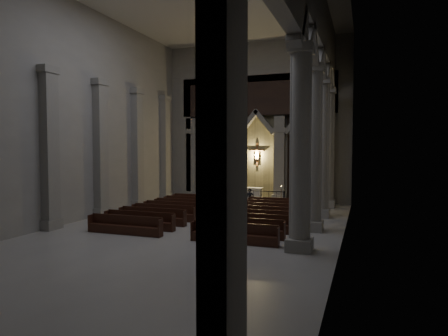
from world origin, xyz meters
name	(u,v)px	position (x,y,z in m)	size (l,w,h in m)	color
room	(196,75)	(0.00, 0.00, 7.60)	(24.00, 24.10, 12.00)	#A29F99
sanctuary_wall	(257,114)	(0.00, 11.54, 6.62)	(14.00, 0.77, 12.00)	gray
right_arcade	(314,68)	(5.50, 1.33, 7.83)	(1.00, 24.00, 12.00)	gray
left_pilasters	(120,150)	(-6.75, 3.50, 3.91)	(0.60, 13.00, 8.03)	gray
sanctuary_step	(253,201)	(0.00, 10.60, 0.07)	(8.50, 2.60, 0.15)	gray
altar	(251,193)	(-0.18, 10.56, 0.61)	(1.79, 0.72, 0.91)	silver
altar_rail	(246,195)	(0.00, 8.77, 0.72)	(5.48, 0.09, 1.08)	black
candle_stand_left	(210,198)	(-2.87, 9.05, 0.33)	(0.21, 0.21, 1.22)	#9D6530
candle_stand_right	(281,201)	(2.44, 9.06, 0.38)	(0.24, 0.24, 1.41)	#9D6530
pews	(213,216)	(0.00, 2.27, 0.28)	(9.26, 9.33, 0.86)	black
worshipper	(250,199)	(0.74, 7.13, 0.68)	(0.50, 0.33, 1.36)	black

